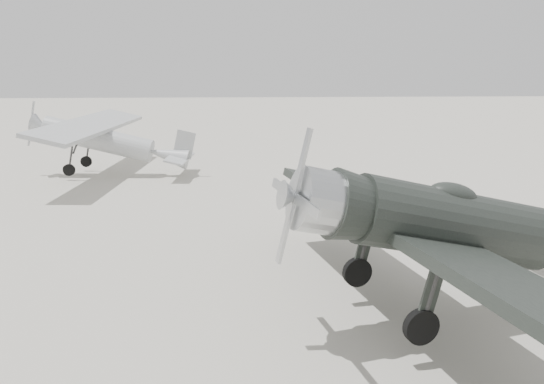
{
  "coord_description": "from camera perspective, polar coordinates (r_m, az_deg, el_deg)",
  "views": [
    {
      "loc": [
        0.52,
        -14.61,
        5.79
      ],
      "look_at": [
        1.56,
        3.01,
        1.5
      ],
      "focal_mm": 35.0,
      "sensor_mm": 36.0,
      "label": 1
    }
  ],
  "objects": [
    {
      "name": "ground",
      "position": [
        15.72,
        -5.08,
        -8.0
      ],
      "size": [
        160.0,
        160.0,
        0.0
      ],
      "primitive_type": "plane",
      "color": "#B0A99C",
      "rests_on": "ground"
    },
    {
      "name": "highwing_monoplane",
      "position": [
        29.09,
        -17.53,
        5.81
      ],
      "size": [
        8.54,
        12.03,
        3.41
      ],
      "rotation": [
        0.0,
        0.23,
        -0.09
      ],
      "color": "#ADB0B3",
      "rests_on": "ground"
    },
    {
      "name": "lowwing_monoplane",
      "position": [
        12.65,
        20.4,
        -3.69
      ],
      "size": [
        9.38,
        12.98,
        4.17
      ],
      "rotation": [
        0.0,
        0.24,
        0.22
      ],
      "color": "black",
      "rests_on": "ground"
    }
  ]
}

